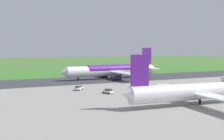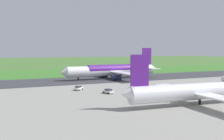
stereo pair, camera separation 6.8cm
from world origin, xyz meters
name	(u,v)px [view 2 (the right image)]	position (x,y,z in m)	size (l,w,h in m)	color
ground_plane	(124,78)	(0.00, 0.00, 0.00)	(800.00, 800.00, 0.00)	#477233
runway_asphalt	(124,78)	(0.00, 0.00, 0.03)	(600.00, 32.32, 0.06)	#38383D
grass_verge_foreground	(99,73)	(0.00, -35.12, 0.02)	(600.00, 80.00, 0.04)	#3C782B
airliner_main	(113,70)	(6.76, -0.01, 4.35)	(54.06, 44.14, 15.88)	white
airliner_parked_mid	(199,91)	(13.55, 69.54, 3.73)	(46.84, 38.34, 13.67)	white
service_car_followme	(108,91)	(28.34, 42.33, 0.84)	(2.74, 4.51, 1.62)	silver
service_car_ops	(79,88)	(35.00, 30.67, 0.84)	(4.27, 4.22, 1.62)	silver
no_stopping_sign	(91,71)	(6.43, -32.92, 1.49)	(0.60, 0.10, 2.50)	slate
traffic_cone_orange	(84,73)	(9.94, -34.72, 0.28)	(0.40, 0.40, 0.55)	orange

